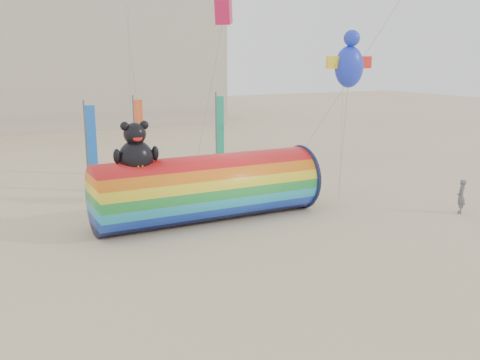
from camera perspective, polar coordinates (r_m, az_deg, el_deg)
name	(u,v)px	position (r m, az deg, el deg)	size (l,w,h in m)	color
ground	(246,246)	(21.86, 0.65, -7.06)	(160.00, 160.00, 0.00)	#CCB58C
windsock_assembly	(208,186)	(24.92, -3.48, -0.65)	(10.68, 3.25, 4.92)	red
kite_handler	(461,196)	(28.28, 22.51, -1.64)	(0.62, 0.41, 1.69)	#585C5F
festival_banners	(154,136)	(34.29, -9.19, 4.63)	(10.18, 3.35, 5.20)	#59595E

